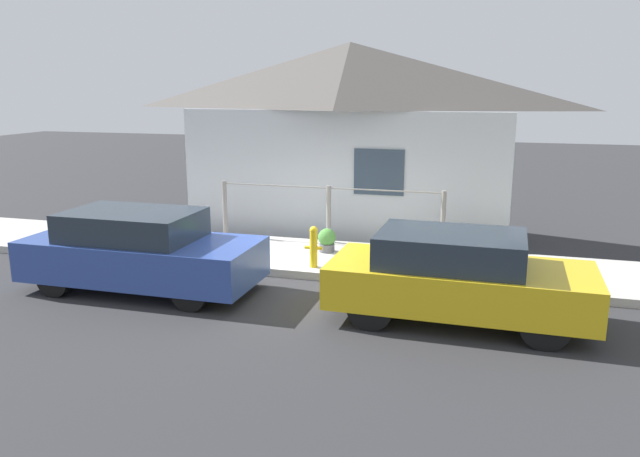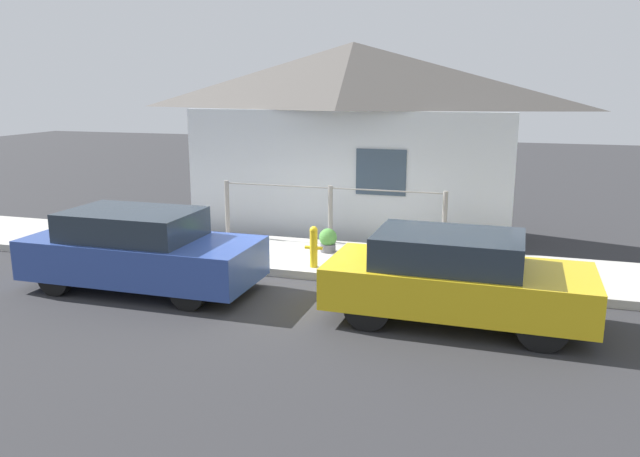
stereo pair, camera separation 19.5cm
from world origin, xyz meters
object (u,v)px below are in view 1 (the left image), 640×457
object	(u,v)px
potted_plant_near_hydrant	(327,240)
car_left	(140,251)
car_right	(457,277)
fire_hydrant	(314,246)

from	to	relation	value
potted_plant_near_hydrant	car_left	bearing A→B (deg)	-132.79
car_left	potted_plant_near_hydrant	distance (m)	3.75
potted_plant_near_hydrant	car_right	bearing A→B (deg)	-44.99
car_left	car_right	distance (m)	5.29
car_right	fire_hydrant	xyz separation A→B (m)	(-2.70, 1.63, -0.13)
car_left	fire_hydrant	size ratio (longest dim) A/B	5.18
fire_hydrant	potted_plant_near_hydrant	world-z (taller)	fire_hydrant
car_left	potted_plant_near_hydrant	size ratio (longest dim) A/B	8.33
fire_hydrant	potted_plant_near_hydrant	bearing A→B (deg)	92.64
potted_plant_near_hydrant	fire_hydrant	bearing A→B (deg)	-87.36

